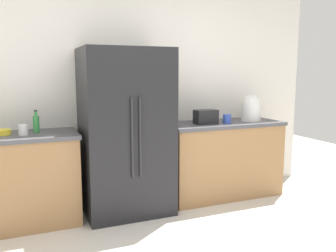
{
  "coord_description": "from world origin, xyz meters",
  "views": [
    {
      "loc": [
        -1.1,
        -2.1,
        1.48
      ],
      "look_at": [
        -0.04,
        0.46,
        1.06
      ],
      "focal_mm": 38.3,
      "sensor_mm": 36.0,
      "label": 1
    }
  ],
  "objects_px": {
    "rice_cooker": "(251,108)",
    "cup_a": "(227,119)",
    "refrigerator": "(126,132)",
    "bowl_a": "(2,132)",
    "bottle_a": "(36,123)",
    "toaster": "(206,117)",
    "cup_b": "(23,130)"
  },
  "relations": [
    {
      "from": "rice_cooker",
      "to": "bowl_a",
      "type": "height_order",
      "value": "rice_cooker"
    },
    {
      "from": "refrigerator",
      "to": "bottle_a",
      "type": "relative_size",
      "value": 7.77
    },
    {
      "from": "bottle_a",
      "to": "cup_b",
      "type": "distance_m",
      "value": 0.17
    },
    {
      "from": "rice_cooker",
      "to": "cup_a",
      "type": "relative_size",
      "value": 3.12
    },
    {
      "from": "toaster",
      "to": "cup_b",
      "type": "relative_size",
      "value": 2.64
    },
    {
      "from": "cup_b",
      "to": "bowl_a",
      "type": "bearing_deg",
      "value": 153.46
    },
    {
      "from": "refrigerator",
      "to": "cup_b",
      "type": "distance_m",
      "value": 1.0
    },
    {
      "from": "refrigerator",
      "to": "toaster",
      "type": "distance_m",
      "value": 0.95
    },
    {
      "from": "cup_a",
      "to": "bowl_a",
      "type": "height_order",
      "value": "cup_a"
    },
    {
      "from": "refrigerator",
      "to": "bowl_a",
      "type": "height_order",
      "value": "refrigerator"
    },
    {
      "from": "refrigerator",
      "to": "rice_cooker",
      "type": "distance_m",
      "value": 1.58
    },
    {
      "from": "refrigerator",
      "to": "cup_a",
      "type": "relative_size",
      "value": 16.74
    },
    {
      "from": "bottle_a",
      "to": "cup_a",
      "type": "bearing_deg",
      "value": -4.71
    },
    {
      "from": "toaster",
      "to": "bottle_a",
      "type": "xyz_separation_m",
      "value": [
        -1.82,
        0.12,
        0.01
      ]
    },
    {
      "from": "rice_cooker",
      "to": "cup_b",
      "type": "bearing_deg",
      "value": -179.95
    },
    {
      "from": "toaster",
      "to": "bottle_a",
      "type": "relative_size",
      "value": 1.17
    },
    {
      "from": "toaster",
      "to": "bowl_a",
      "type": "bearing_deg",
      "value": 177.42
    },
    {
      "from": "cup_a",
      "to": "toaster",
      "type": "bearing_deg",
      "value": 168.67
    },
    {
      "from": "bottle_a",
      "to": "cup_b",
      "type": "bearing_deg",
      "value": -135.77
    },
    {
      "from": "cup_a",
      "to": "cup_b",
      "type": "bearing_deg",
      "value": 178.64
    },
    {
      "from": "bottle_a",
      "to": "bowl_a",
      "type": "relative_size",
      "value": 1.37
    },
    {
      "from": "cup_a",
      "to": "bowl_a",
      "type": "bearing_deg",
      "value": 176.49
    },
    {
      "from": "refrigerator",
      "to": "bottle_a",
      "type": "distance_m",
      "value": 0.89
    },
    {
      "from": "refrigerator",
      "to": "cup_b",
      "type": "xyz_separation_m",
      "value": [
        -0.99,
        0.01,
        0.08
      ]
    },
    {
      "from": "cup_b",
      "to": "bowl_a",
      "type": "xyz_separation_m",
      "value": [
        -0.19,
        0.09,
        -0.02
      ]
    },
    {
      "from": "refrigerator",
      "to": "rice_cooker",
      "type": "relative_size",
      "value": 5.37
    },
    {
      "from": "toaster",
      "to": "bowl_a",
      "type": "distance_m",
      "value": 2.13
    },
    {
      "from": "toaster",
      "to": "bowl_a",
      "type": "xyz_separation_m",
      "value": [
        -2.13,
        0.1,
        -0.06
      ]
    },
    {
      "from": "rice_cooker",
      "to": "cup_a",
      "type": "distance_m",
      "value": 0.39
    },
    {
      "from": "rice_cooker",
      "to": "cup_a",
      "type": "xyz_separation_m",
      "value": [
        -0.37,
        -0.05,
        -0.1
      ]
    },
    {
      "from": "rice_cooker",
      "to": "bottle_a",
      "type": "xyz_separation_m",
      "value": [
        -2.44,
        0.12,
        -0.07
      ]
    },
    {
      "from": "bottle_a",
      "to": "bowl_a",
      "type": "height_order",
      "value": "bottle_a"
    }
  ]
}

